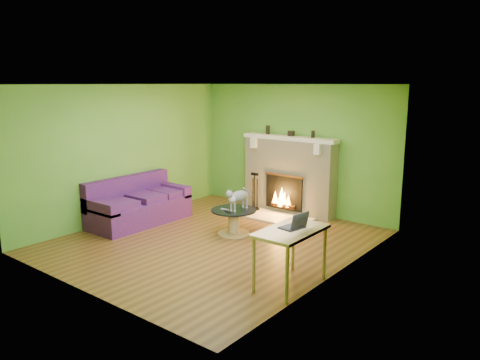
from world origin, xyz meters
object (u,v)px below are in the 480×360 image
(coffee_table, at_px, (234,220))
(desk, at_px, (291,236))
(sofa, at_px, (138,205))
(cat, at_px, (239,198))

(coffee_table, xyz_separation_m, desk, (1.93, -1.19, 0.42))
(sofa, height_order, cat, sofa)
(sofa, height_order, desk, sofa)
(coffee_table, bearing_deg, cat, 32.01)
(coffee_table, height_order, desk, desk)
(desk, bearing_deg, cat, 146.07)
(sofa, xyz_separation_m, cat, (1.96, 0.63, 0.31))
(sofa, distance_m, cat, 2.09)
(desk, height_order, cat, cat)
(sofa, relative_size, desk, 1.86)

